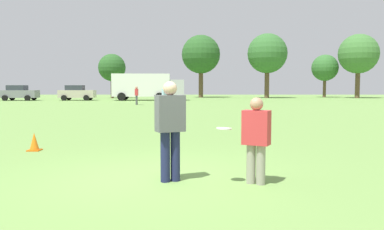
{
  "coord_description": "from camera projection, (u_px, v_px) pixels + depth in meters",
  "views": [
    {
      "loc": [
        0.72,
        -7.07,
        1.71
      ],
      "look_at": [
        0.73,
        0.95,
        1.11
      ],
      "focal_mm": 35.97,
      "sensor_mm": 36.0,
      "label": 1
    }
  ],
  "objects": [
    {
      "name": "ground_plane",
      "position": [
        153.0,
        178.0,
        7.18
      ],
      "size": [
        140.98,
        140.98,
        0.0
      ],
      "primitive_type": "plane",
      "color": "#6B9347"
    },
    {
      "name": "player_thrower",
      "position": [
        170.0,
        125.0,
        6.85
      ],
      "size": [
        0.57,
        0.45,
        1.8
      ],
      "color": "#1E234C",
      "rests_on": "ground"
    },
    {
      "name": "player_defender",
      "position": [
        256.0,
        136.0,
        6.68
      ],
      "size": [
        0.53,
        0.44,
        1.52
      ],
      "color": "gray",
      "rests_on": "ground"
    },
    {
      "name": "frisbee",
      "position": [
        224.0,
        128.0,
        6.65
      ],
      "size": [
        0.27,
        0.27,
        0.05
      ],
      "color": "white"
    },
    {
      "name": "traffic_cone",
      "position": [
        34.0,
        142.0,
        10.2
      ],
      "size": [
        0.32,
        0.32,
        0.48
      ],
      "color": "#D8590C",
      "rests_on": "ground"
    },
    {
      "name": "parked_car_mid_left",
      "position": [
        19.0,
        93.0,
        45.78
      ],
      "size": [
        4.26,
        2.32,
        1.82
      ],
      "color": "slate",
      "rests_on": "ground"
    },
    {
      "name": "parked_car_center",
      "position": [
        77.0,
        93.0,
        46.23
      ],
      "size": [
        4.26,
        2.32,
        1.82
      ],
      "color": "#B7AD99",
      "rests_on": "ground"
    },
    {
      "name": "box_truck",
      "position": [
        147.0,
        86.0,
        46.19
      ],
      "size": [
        8.57,
        3.19,
        3.18
      ],
      "color": "white",
      "rests_on": "ground"
    },
    {
      "name": "bystander_sideline_watcher",
      "position": [
        136.0,
        94.0,
        35.31
      ],
      "size": [
        0.27,
        0.47,
        1.69
      ],
      "color": "#4C4C51",
      "rests_on": "ground"
    },
    {
      "name": "bystander_far_jogger",
      "position": [
        164.0,
        94.0,
        35.68
      ],
      "size": [
        0.52,
        0.51,
        1.68
      ],
      "color": "black",
      "rests_on": "ground"
    },
    {
      "name": "tree_center_elm",
      "position": [
        112.0,
        68.0,
        54.44
      ],
      "size": [
        3.86,
        3.86,
        6.27
      ],
      "color": "brown",
      "rests_on": "ground"
    },
    {
      "name": "tree_east_birch",
      "position": [
        201.0,
        55.0,
        57.27
      ],
      "size": [
        5.74,
        5.74,
        9.32
      ],
      "color": "brown",
      "rests_on": "ground"
    },
    {
      "name": "tree_east_oak",
      "position": [
        267.0,
        54.0,
        55.06
      ],
      "size": [
        5.68,
        5.68,
        9.24
      ],
      "color": "brown",
      "rests_on": "ground"
    },
    {
      "name": "tree_far_east_pine",
      "position": [
        325.0,
        68.0,
        58.34
      ],
      "size": [
        3.99,
        3.99,
        6.49
      ],
      "color": "brown",
      "rests_on": "ground"
    },
    {
      "name": "tree_far_west_pine",
      "position": [
        358.0,
        54.0,
        54.67
      ],
      "size": [
        5.6,
        5.6,
        9.1
      ],
      "color": "brown",
      "rests_on": "ground"
    }
  ]
}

